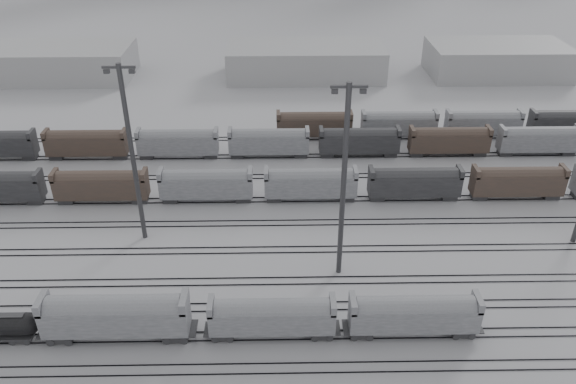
{
  "coord_description": "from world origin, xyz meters",
  "views": [
    {
      "loc": [
        2.84,
        -47.45,
        47.98
      ],
      "look_at": [
        4.23,
        27.71,
        4.0
      ],
      "focal_mm": 35.0,
      "sensor_mm": 36.0,
      "label": 1
    }
  ],
  "objects_px": {
    "hopper_car_a": "(115,314)",
    "hopper_car_b": "(272,315)",
    "hopper_car_c": "(414,313)",
    "light_mast_c": "(344,180)"
  },
  "relations": [
    {
      "from": "hopper_car_a",
      "to": "hopper_car_b",
      "type": "xyz_separation_m",
      "value": [
        17.86,
        0.0,
        -0.48
      ]
    },
    {
      "from": "hopper_car_b",
      "to": "light_mast_c",
      "type": "xyz_separation_m",
      "value": [
        8.95,
        11.93,
        11.04
      ]
    },
    {
      "from": "hopper_car_a",
      "to": "hopper_car_c",
      "type": "relative_size",
      "value": 1.12
    },
    {
      "from": "hopper_car_b",
      "to": "hopper_car_c",
      "type": "distance_m",
      "value": 16.39
    },
    {
      "from": "light_mast_c",
      "to": "hopper_car_a",
      "type": "bearing_deg",
      "value": -156.01
    },
    {
      "from": "hopper_car_a",
      "to": "hopper_car_b",
      "type": "height_order",
      "value": "hopper_car_a"
    },
    {
      "from": "hopper_car_b",
      "to": "hopper_car_c",
      "type": "bearing_deg",
      "value": 0.0
    },
    {
      "from": "hopper_car_a",
      "to": "hopper_car_b",
      "type": "relative_size",
      "value": 1.15
    },
    {
      "from": "hopper_car_b",
      "to": "hopper_car_c",
      "type": "relative_size",
      "value": 0.97
    },
    {
      "from": "hopper_car_b",
      "to": "light_mast_c",
      "type": "height_order",
      "value": "light_mast_c"
    }
  ]
}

